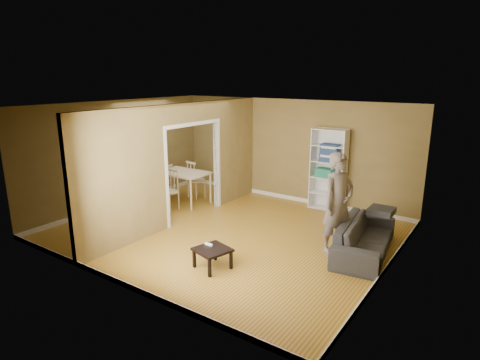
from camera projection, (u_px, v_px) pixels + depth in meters
The scene contains 15 objects.
room_shell at pixel (226, 171), 8.07m from camera, with size 6.50×6.50×6.50m.
partition at pixel (182, 164), 8.73m from camera, with size 0.22×5.50×2.60m, color olive, non-canonical shape.
wall_speaker at pixel (347, 132), 9.24m from camera, with size 0.10×0.10×0.10m, color black.
sofa at pixel (365, 233), 7.28m from camera, with size 0.89×2.09×0.79m, color #28292C.
person at pixel (338, 195), 7.19m from camera, with size 0.62×0.79×2.18m, color slate.
bookshelf at pixel (329, 169), 9.60m from camera, with size 0.83×0.36×1.97m.
paper_box_teal at pixel (325, 173), 9.63m from camera, with size 0.41×0.26×0.21m, color #0F5456.
paper_box_navy_b at pixel (329, 157), 9.48m from camera, with size 0.41×0.27×0.21m, color navy.
paper_box_navy_c at pixel (330, 148), 9.42m from camera, with size 0.42×0.27×0.21m, color navy.
coffee_table at pixel (212, 251), 6.73m from camera, with size 0.53×0.53×0.36m.
game_controller at pixel (209, 244), 6.85m from camera, with size 0.15×0.04×0.03m, color white.
dining_table at pixel (183, 175), 10.16m from camera, with size 1.28×0.85×0.80m.
chair_left at pixel (164, 181), 10.65m from camera, with size 0.41×0.41×0.90m, color tan, non-canonical shape.
chair_near at pixel (169, 190), 9.67m from camera, with size 0.44×0.44×0.97m, color tan, non-canonical shape.
chair_far at pixel (196, 179), 10.65m from camera, with size 0.46×0.46×1.00m, color tan, non-canonical shape.
Camera 1 is at (4.68, -6.31, 3.17)m, focal length 30.00 mm.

